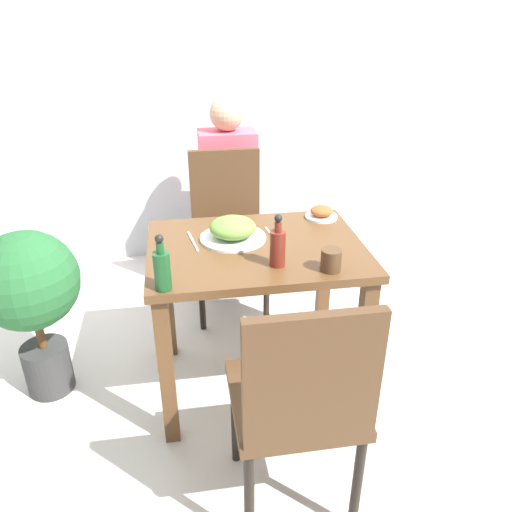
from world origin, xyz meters
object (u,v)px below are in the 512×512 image
object	(u,v)px
chair_far	(228,223)
potted_plant_left	(30,292)
side_plate	(322,213)
condiment_bottle	(162,269)
chair_near	(300,399)
sauce_bottle	(278,246)
drink_cup	(331,260)
person_figure	(229,194)
food_plate	(233,230)

from	to	relation	value
chair_far	potted_plant_left	xyz separation A→B (m)	(-0.92, -0.63, 0.01)
side_plate	condiment_bottle	xyz separation A→B (m)	(-0.74, -0.55, 0.06)
potted_plant_left	chair_near	bearing A→B (deg)	-39.27
chair_far	condiment_bottle	bearing A→B (deg)	-108.06
sauce_bottle	condiment_bottle	xyz separation A→B (m)	(-0.43, -0.11, 0.00)
drink_cup	chair_far	bearing A→B (deg)	106.06
chair_far	side_plate	world-z (taller)	chair_far
chair_near	side_plate	distance (m)	1.03
chair_near	person_figure	bearing A→B (deg)	-89.13
side_plate	drink_cup	world-z (taller)	drink_cup
potted_plant_left	side_plate	bearing A→B (deg)	6.04
drink_cup	chair_near	bearing A→B (deg)	-116.06
food_plate	drink_cup	size ratio (longest dim) A/B	3.31
drink_cup	sauce_bottle	world-z (taller)	sauce_bottle
food_plate	person_figure	distance (m)	1.01
side_plate	condiment_bottle	distance (m)	0.92
drink_cup	condiment_bottle	size ratio (longest dim) A/B	0.41
chair_near	potted_plant_left	size ratio (longest dim) A/B	1.14
side_plate	chair_near	bearing A→B (deg)	-108.93
side_plate	drink_cup	xyz separation A→B (m)	(-0.11, -0.51, 0.02)
food_plate	potted_plant_left	bearing A→B (deg)	178.04
chair_near	person_figure	world-z (taller)	person_figure
potted_plant_left	condiment_bottle	bearing A→B (deg)	-34.89
side_plate	person_figure	size ratio (longest dim) A/B	0.13
chair_far	drink_cup	world-z (taller)	chair_far
sauce_bottle	food_plate	bearing A→B (deg)	117.87
food_plate	side_plate	xyz separation A→B (m)	(0.44, 0.17, -0.02)
chair_near	drink_cup	bearing A→B (deg)	-116.06
condiment_bottle	potted_plant_left	size ratio (longest dim) A/B	0.26
side_plate	drink_cup	size ratio (longest dim) A/B	1.77
drink_cup	potted_plant_left	bearing A→B (deg)	163.10
food_plate	condiment_bottle	bearing A→B (deg)	-127.81
sauce_bottle	drink_cup	bearing A→B (deg)	-20.42
chair_near	condiment_bottle	world-z (taller)	condiment_bottle
side_plate	potted_plant_left	distance (m)	1.35
food_plate	side_plate	world-z (taller)	food_plate
food_plate	side_plate	distance (m)	0.47
chair_far	condiment_bottle	distance (m)	1.13
chair_near	condiment_bottle	size ratio (longest dim) A/B	4.32
chair_near	food_plate	bearing A→B (deg)	-81.63
drink_cup	person_figure	world-z (taller)	person_figure
food_plate	sauce_bottle	size ratio (longest dim) A/B	1.34
food_plate	side_plate	size ratio (longest dim) A/B	1.87
drink_cup	condiment_bottle	xyz separation A→B (m)	(-0.63, -0.04, 0.04)
side_plate	sauce_bottle	bearing A→B (deg)	-124.58
condiment_bottle	side_plate	bearing A→B (deg)	36.70
side_plate	potted_plant_left	world-z (taller)	potted_plant_left
drink_cup	food_plate	bearing A→B (deg)	134.55
chair_near	potted_plant_left	bearing A→B (deg)	-39.27
drink_cup	sauce_bottle	size ratio (longest dim) A/B	0.41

